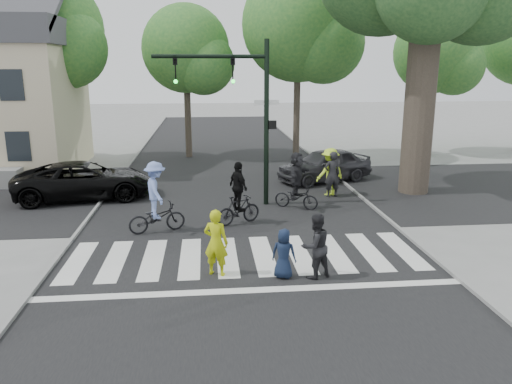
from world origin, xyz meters
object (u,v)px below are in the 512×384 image
(pedestrian_child, at_px, (284,254))
(traffic_signal, at_px, (243,100))
(pedestrian_woman, at_px, (216,243))
(cyclist_mid, at_px, (238,199))
(car_suv, at_px, (85,180))
(pedestrian_adult, at_px, (315,246))
(car_grey, at_px, (325,165))
(cyclist_left, at_px, (156,202))
(cyclist_right, at_px, (297,184))

(pedestrian_child, bearing_deg, traffic_signal, -63.92)
(pedestrian_woman, xyz_separation_m, pedestrian_child, (1.64, -0.34, -0.22))
(cyclist_mid, bearing_deg, car_suv, 146.30)
(pedestrian_child, height_order, pedestrian_adult, pedestrian_adult)
(pedestrian_child, distance_m, car_suv, 10.58)
(traffic_signal, xyz_separation_m, pedestrian_adult, (1.24, -6.80, -3.08))
(traffic_signal, bearing_deg, pedestrian_woman, -100.32)
(pedestrian_child, relative_size, car_grey, 0.29)
(car_grey, bearing_deg, car_suv, -100.37)
(pedestrian_woman, relative_size, cyclist_left, 0.76)
(traffic_signal, distance_m, cyclist_left, 5.05)
(cyclist_mid, relative_size, car_suv, 0.40)
(cyclist_mid, bearing_deg, cyclist_right, 36.21)
(pedestrian_woman, height_order, cyclist_mid, cyclist_mid)
(pedestrian_child, xyz_separation_m, pedestrian_adult, (0.77, -0.06, 0.19))
(traffic_signal, bearing_deg, cyclist_mid, -98.44)
(pedestrian_adult, height_order, car_suv, pedestrian_adult)
(pedestrian_woman, distance_m, car_suv, 9.36)
(cyclist_left, bearing_deg, pedestrian_woman, -63.23)
(cyclist_left, bearing_deg, car_suv, 125.61)
(cyclist_mid, xyz_separation_m, cyclist_right, (2.22, 1.62, 0.08))
(traffic_signal, distance_m, car_suv, 7.05)
(pedestrian_child, height_order, cyclist_right, cyclist_right)
(traffic_signal, height_order, car_grey, traffic_signal)
(traffic_signal, xyz_separation_m, cyclist_mid, (-0.34, -2.30, -3.04))
(traffic_signal, bearing_deg, pedestrian_adult, -79.64)
(cyclist_left, height_order, car_suv, cyclist_left)
(pedestrian_child, xyz_separation_m, cyclist_left, (-3.41, 3.85, 0.35))
(pedestrian_woman, relative_size, cyclist_right, 0.81)
(cyclist_left, height_order, car_grey, cyclist_left)
(cyclist_mid, bearing_deg, pedestrian_adult, -70.62)
(pedestrian_adult, distance_m, car_grey, 10.78)
(cyclist_left, bearing_deg, car_grey, 43.44)
(pedestrian_woman, bearing_deg, pedestrian_adult, -167.80)
(pedestrian_adult, bearing_deg, car_suv, -71.81)
(pedestrian_child, distance_m, car_grey, 10.94)
(traffic_signal, height_order, cyclist_mid, traffic_signal)
(traffic_signal, relative_size, pedestrian_child, 4.79)
(cyclist_right, height_order, car_grey, cyclist_right)
(cyclist_left, xyz_separation_m, cyclist_mid, (2.60, 0.58, -0.12))
(pedestrian_adult, distance_m, cyclist_left, 5.73)
(pedestrian_woman, height_order, pedestrian_child, pedestrian_woman)
(car_grey, bearing_deg, cyclist_left, -68.69)
(traffic_signal, bearing_deg, car_grey, 42.70)
(traffic_signal, distance_m, car_grey, 6.23)
(cyclist_mid, height_order, cyclist_right, cyclist_right)
(cyclist_right, distance_m, car_suv, 8.29)
(cyclist_left, relative_size, cyclist_right, 1.07)
(traffic_signal, relative_size, car_suv, 1.14)
(cyclist_mid, xyz_separation_m, car_suv, (-5.77, 3.85, -0.12))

